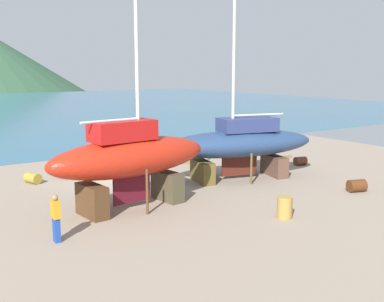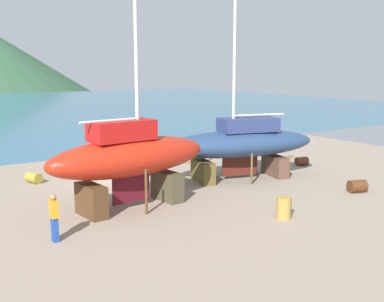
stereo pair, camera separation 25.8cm
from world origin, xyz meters
name	(u,v)px [view 1 (the left image)]	position (x,y,z in m)	size (l,w,h in m)	color
ground_plane	(144,195)	(0.00, -3.64, 0.00)	(45.57, 45.57, 0.00)	gray
sailboat_mid_port	(131,157)	(-1.51, -5.24, 2.32)	(8.05, 2.91, 14.47)	#463F2C
sailboat_large_starboard	(240,143)	(6.21, -3.55, 2.03)	(9.37, 4.73, 13.64)	brown
worker	(56,217)	(-5.66, -7.48, 0.92)	(0.25, 0.45, 1.76)	#1C3E93
barrel_blue_faded	(198,154)	(7.77, 2.87, 0.30)	(0.59, 0.59, 0.87)	#242330
barrel_by_slipway	(285,207)	(3.12, -10.13, 0.45)	(0.63, 0.63, 0.91)	#A27F37
barrel_tipped_center	(300,161)	(11.85, -2.89, 0.27)	(0.54, 0.54, 0.76)	#5A2E1C
barrel_tipped_right	(33,178)	(-3.85, 1.90, 0.29)	(0.57, 0.57, 0.91)	olive
barrel_rust_mid	(357,186)	(9.19, -9.17, 0.32)	(0.63, 0.63, 0.86)	#522B13
barrel_ochre	(66,174)	(-1.95, 1.98, 0.28)	(0.57, 0.57, 0.81)	brown
timber_long_fore	(154,171)	(3.01, 0.70, 0.08)	(2.63, 0.15, 0.16)	brown
timber_short_skew	(178,163)	(5.44, 1.81, 0.09)	(2.99, 0.18, 0.19)	brown
timber_plank_near	(284,157)	(12.67, -0.65, 0.09)	(1.27, 0.22, 0.18)	#7E6146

